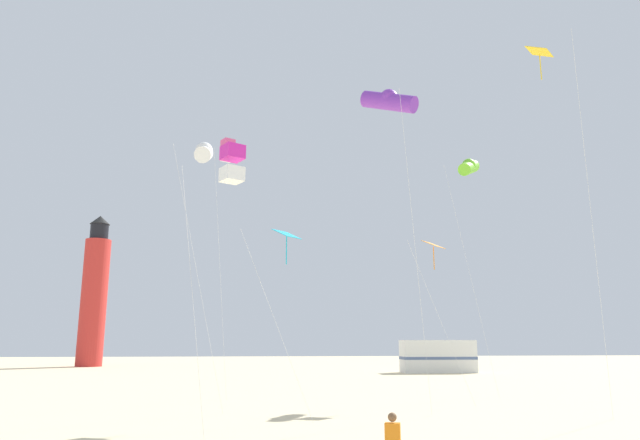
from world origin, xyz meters
name	(u,v)px	position (x,y,z in m)	size (l,w,h in m)	color
kite_flyer_standing	(393,438)	(0.78, 6.43, 0.61)	(0.44, 0.56, 1.16)	orange
kite_diamond_gold	(544,69)	(8.71, 12.95, 13.18)	(2.38, 2.38, 14.15)	silver
kite_box_magenta	(232,164)	(-3.15, 10.17, 8.00)	(1.97, 1.97, 8.59)	silver
kite_diamond_orange	(434,250)	(5.95, 19.36, 6.95)	(2.65, 2.17, 7.42)	silver
kite_diamond_cyan	(286,240)	(-1.24, 15.25, 6.57)	(2.69, 2.38, 7.02)	silver
kite_box_rainbow	(228,151)	(-4.05, 22.42, 12.55)	(1.10, 1.10, 13.16)	silver
kite_tube_white	(204,153)	(-4.77, 17.48, 10.74)	(2.41, 2.53, 11.45)	silver
kite_tube_lime	(469,167)	(9.40, 23.18, 12.33)	(2.55, 2.78, 13.04)	silver
kite_tube_violet	(389,101)	(2.92, 14.90, 12.41)	(2.52, 2.43, 13.12)	silver
lighthouse_distant	(94,294)	(-20.53, 59.75, 7.84)	(2.80, 2.80, 16.80)	red
rv_van_white	(438,356)	(13.57, 43.67, 1.39)	(6.46, 2.38, 2.80)	white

